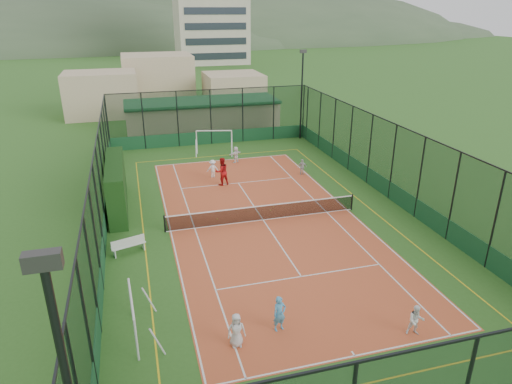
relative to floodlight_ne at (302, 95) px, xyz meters
The scene contains 19 objects.
ground 19.15m from the floodlight_ne, 117.39° to the right, with size 300.00×300.00×0.00m, color #2F5E20.
court_slab 19.14m from the floodlight_ne, 117.39° to the right, with size 11.17×23.97×0.01m, color #C2562B.
tennis_net 19.04m from the floodlight_ne, 117.39° to the right, with size 11.67×0.12×1.06m, color black, non-canonical shape.
perimeter_fence 18.77m from the floodlight_ne, 117.39° to the right, with size 18.12×34.12×5.00m, color black, non-canonical shape.
floodlight_ne is the anchor object (origin of this frame).
clubhouse 10.47m from the floodlight_ne, 147.88° to the left, with size 15.20×7.20×3.15m, color tan, non-canonical shape.
distant_hills 133.74m from the floodlight_ne, 93.69° to the left, with size 200.00×60.00×24.00m, color #384C33, non-canonical shape.
hedge_left 21.16m from the floodlight_ne, 143.59° to the right, with size 1.04×6.96×3.04m, color black.
white_bench 24.97m from the floodlight_ne, 131.59° to the right, with size 1.74×0.48×0.98m, color white, non-canonical shape.
futsal_goal_near 30.20m from the floodlight_ne, 122.86° to the right, with size 0.80×2.77×1.79m, color white, non-canonical shape.
futsal_goal_far 9.79m from the floodlight_ne, 163.61° to the right, with size 3.12×0.91×2.01m, color white, non-canonical shape.
child_near_left 29.80m from the floodlight_ne, 115.26° to the right, with size 0.68×0.44×1.39m, color silver.
child_near_mid 28.66m from the floodlight_ne, 112.31° to the right, with size 0.55×0.36×1.50m, color #4A9FD1.
child_near_right 28.82m from the floodlight_ne, 101.74° to the right, with size 0.63×0.49×1.30m, color white.
child_far_left 13.68m from the floodlight_ne, 140.02° to the right, with size 0.87×0.50×1.35m, color white.
child_far_right 10.95m from the floodlight_ne, 109.81° to the right, with size 0.71×0.30×1.21m, color silver.
child_far_back 10.07m from the floodlight_ne, 144.23° to the right, with size 1.23×0.39×1.33m, color white.
coach 14.47m from the floodlight_ne, 133.81° to the right, with size 0.98×0.76×2.01m, color #AE1214.
tennis_balls 18.24m from the floodlight_ne, 119.56° to the right, with size 3.85×0.86×0.07m.
Camera 1 is at (-7.01, -23.60, 11.86)m, focal length 32.00 mm.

